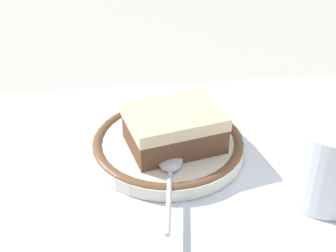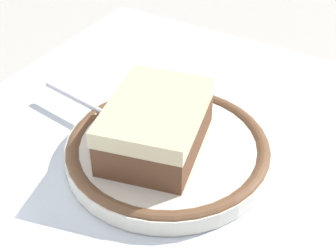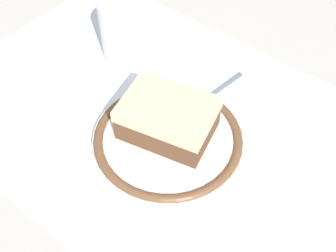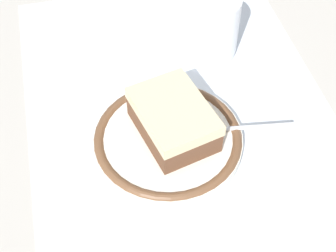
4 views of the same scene
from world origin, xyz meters
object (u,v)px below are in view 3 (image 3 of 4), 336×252
object	(u,v)px
cake_slice	(168,118)
spoon	(200,108)
plate	(168,140)
cup	(127,31)

from	to	relation	value
cake_slice	spoon	xyz separation A→B (m)	(0.01, 0.05, -0.02)
plate	spoon	size ratio (longest dim) A/B	1.40
spoon	cup	xyz separation A→B (m)	(-0.15, 0.04, 0.02)
spoon	cup	bearing A→B (deg)	165.70
plate	cake_slice	bearing A→B (deg)	129.02
cup	plate	bearing A→B (deg)	-32.60
cake_slice	spoon	bearing A→B (deg)	77.90
spoon	plate	bearing A→B (deg)	-94.16
plate	cup	size ratio (longest dim) A/B	2.04
plate	spoon	distance (m)	0.06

